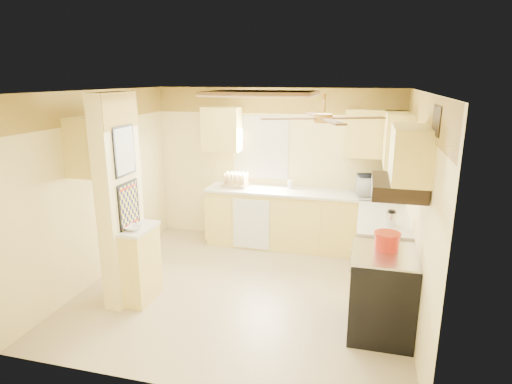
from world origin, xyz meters
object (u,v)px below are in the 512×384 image
(bowl, at_px, (133,228))
(kettle, at_px, (391,219))
(microwave, at_px, (376,186))
(stove, at_px, (382,293))
(dutch_oven, at_px, (387,241))

(bowl, bearing_deg, kettle, 17.03)
(bowl, relative_size, kettle, 1.03)
(bowl, bearing_deg, microwave, 39.61)
(stove, xyz_separation_m, kettle, (0.09, 0.79, 0.57))
(microwave, relative_size, dutch_oven, 1.99)
(bowl, xyz_separation_m, kettle, (2.90, 0.89, 0.07))
(kettle, bearing_deg, dutch_oven, -95.88)
(microwave, distance_m, bowl, 3.57)
(stove, relative_size, microwave, 1.70)
(kettle, bearing_deg, microwave, 96.48)
(microwave, height_order, dutch_oven, microwave)
(stove, bearing_deg, dutch_oven, 81.28)
(stove, xyz_separation_m, bowl, (-2.82, -0.10, 0.50))
(stove, relative_size, kettle, 4.67)
(dutch_oven, bearing_deg, bowl, -175.93)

